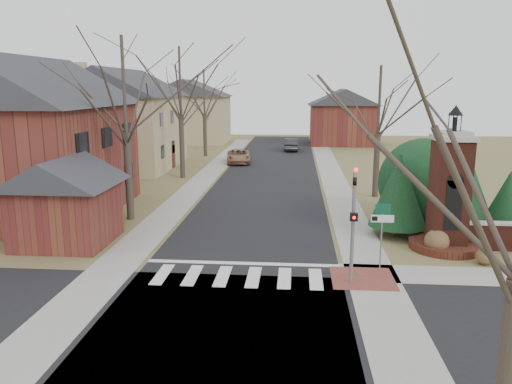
# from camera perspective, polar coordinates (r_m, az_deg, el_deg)

# --- Properties ---
(ground) EXTENTS (120.00, 120.00, 0.00)m
(ground) POSITION_cam_1_polar(r_m,az_deg,el_deg) (18.91, -2.34, -10.57)
(ground) COLOR brown
(ground) RESTS_ON ground
(main_street) EXTENTS (8.00, 70.00, 0.01)m
(main_street) POSITION_cam_1_polar(r_m,az_deg,el_deg) (40.06, 1.46, 1.52)
(main_street) COLOR black
(main_street) RESTS_ON ground
(cross_street) EXTENTS (120.00, 8.00, 0.01)m
(cross_street) POSITION_cam_1_polar(r_m,az_deg,el_deg) (16.20, -3.67, -14.58)
(cross_street) COLOR black
(cross_street) RESTS_ON ground
(crosswalk_zone) EXTENTS (8.00, 2.20, 0.02)m
(crosswalk_zone) POSITION_cam_1_polar(r_m,az_deg,el_deg) (19.65, -2.06, -9.65)
(crosswalk_zone) COLOR silver
(crosswalk_zone) RESTS_ON ground
(stop_bar) EXTENTS (8.00, 0.35, 0.02)m
(stop_bar) POSITION_cam_1_polar(r_m,az_deg,el_deg) (21.04, -1.58, -8.16)
(stop_bar) COLOR silver
(stop_bar) RESTS_ON ground
(sidewalk_right_main) EXTENTS (2.00, 60.00, 0.02)m
(sidewalk_right_main) POSITION_cam_1_polar(r_m,az_deg,el_deg) (40.11, 8.90, 1.40)
(sidewalk_right_main) COLOR gray
(sidewalk_right_main) RESTS_ON ground
(sidewalk_left) EXTENTS (2.00, 60.00, 0.02)m
(sidewalk_left) POSITION_cam_1_polar(r_m,az_deg,el_deg) (40.67, -5.88, 1.63)
(sidewalk_left) COLOR gray
(sidewalk_left) RESTS_ON ground
(curb_apron) EXTENTS (2.40, 2.40, 0.02)m
(curb_apron) POSITION_cam_1_polar(r_m,az_deg,el_deg) (19.89, 12.09, -9.64)
(curb_apron) COLOR brown
(curb_apron) RESTS_ON ground
(traffic_signal_pole) EXTENTS (0.28, 0.41, 4.50)m
(traffic_signal_pole) POSITION_cam_1_polar(r_m,az_deg,el_deg) (18.63, 11.07, -2.74)
(traffic_signal_pole) COLOR slate
(traffic_signal_pole) RESTS_ON ground
(sign_post) EXTENTS (0.90, 0.07, 2.75)m
(sign_post) POSITION_cam_1_polar(r_m,az_deg,el_deg) (20.33, 14.19, -3.51)
(sign_post) COLOR slate
(sign_post) RESTS_ON ground
(brick_gate_monument) EXTENTS (3.20, 3.20, 6.47)m
(brick_gate_monument) POSITION_cam_1_polar(r_m,az_deg,el_deg) (23.90, 21.13, -1.13)
(brick_gate_monument) COLOR #4F2017
(brick_gate_monument) RESTS_ON ground
(house_brick_left) EXTENTS (9.80, 11.80, 9.42)m
(house_brick_left) POSITION_cam_1_polar(r_m,az_deg,el_deg) (31.37, -24.46, 6.16)
(house_brick_left) COLOR brown
(house_brick_left) RESTS_ON ground
(house_stucco_left) EXTENTS (9.80, 12.80, 9.28)m
(house_stucco_left) POSITION_cam_1_polar(r_m,az_deg,el_deg) (47.10, -14.97, 8.31)
(house_stucco_left) COLOR tan
(house_stucco_left) RESTS_ON ground
(garage_left) EXTENTS (4.80, 4.80, 4.29)m
(garage_left) POSITION_cam_1_polar(r_m,az_deg,el_deg) (24.81, -20.98, -0.49)
(garage_left) COLOR brown
(garage_left) RESTS_ON ground
(house_distant_left) EXTENTS (10.80, 8.80, 8.53)m
(house_distant_left) POSITION_cam_1_polar(r_m,az_deg,el_deg) (66.93, -7.70, 9.26)
(house_distant_left) COLOR tan
(house_distant_left) RESTS_ON ground
(house_distant_right) EXTENTS (8.80, 8.80, 7.30)m
(house_distant_right) POSITION_cam_1_polar(r_m,az_deg,el_deg) (65.69, 9.83, 8.62)
(house_distant_right) COLOR brown
(house_distant_right) RESTS_ON ground
(evergreen_near) EXTENTS (2.80, 2.80, 4.10)m
(evergreen_near) POSITION_cam_1_polar(r_m,az_deg,el_deg) (25.34, 15.99, 0.23)
(evergreen_near) COLOR #473D33
(evergreen_near) RESTS_ON ground
(evergreen_mid) EXTENTS (3.40, 3.40, 4.70)m
(evergreen_mid) POSITION_cam_1_polar(r_m,az_deg,el_deg) (27.26, 22.36, 1.23)
(evergreen_mid) COLOR #473D33
(evergreen_mid) RESTS_ON ground
(evergreen_far) EXTENTS (2.40, 2.40, 3.30)m
(evergreen_far) POSITION_cam_1_polar(r_m,az_deg,el_deg) (27.16, 26.89, -0.71)
(evergreen_far) COLOR #473D33
(evergreen_far) RESTS_ON ground
(evergreen_mass) EXTENTS (4.80, 4.80, 4.80)m
(evergreen_mass) POSITION_cam_1_polar(r_m,az_deg,el_deg) (28.12, 18.63, 1.39)
(evergreen_mass) COLOR black
(evergreen_mass) RESTS_ON ground
(bare_tree_0) EXTENTS (8.05, 8.05, 11.15)m
(bare_tree_0) POSITION_cam_1_polar(r_m,az_deg,el_deg) (27.90, -14.91, 12.48)
(bare_tree_0) COLOR #473D33
(bare_tree_0) RESTS_ON ground
(bare_tree_1) EXTENTS (8.40, 8.40, 11.64)m
(bare_tree_1) POSITION_cam_1_polar(r_m,az_deg,el_deg) (40.41, -8.70, 12.92)
(bare_tree_1) COLOR #473D33
(bare_tree_1) RESTS_ON ground
(bare_tree_2) EXTENTS (7.35, 7.35, 10.19)m
(bare_tree_2) POSITION_cam_1_polar(r_m,az_deg,el_deg) (53.23, -5.95, 11.63)
(bare_tree_2) COLOR #473D33
(bare_tree_2) RESTS_ON ground
(bare_tree_3) EXTENTS (7.00, 7.00, 9.70)m
(bare_tree_3) POSITION_cam_1_polar(r_m,az_deg,el_deg) (33.77, 13.96, 10.65)
(bare_tree_3) COLOR #473D33
(bare_tree_3) RESTS_ON ground
(pickup_truck) EXTENTS (2.77, 5.02, 1.33)m
(pickup_truck) POSITION_cam_1_polar(r_m,az_deg,el_deg) (48.48, -2.01, 4.12)
(pickup_truck) COLOR #976D52
(pickup_truck) RESTS_ON ground
(distant_car) EXTENTS (1.58, 4.36, 1.43)m
(distant_car) POSITION_cam_1_polar(r_m,az_deg,el_deg) (58.04, 4.06, 5.44)
(distant_car) COLOR #2E3135
(distant_car) RESTS_ON ground
(dry_shrub_left) EXTENTS (1.08, 1.08, 1.08)m
(dry_shrub_left) POSITION_cam_1_polar(r_m,az_deg,el_deg) (23.55, 19.95, -5.33)
(dry_shrub_left) COLOR brown
(dry_shrub_left) RESTS_ON ground
(dry_shrub_right) EXTENTS (0.73, 0.73, 0.73)m
(dry_shrub_right) POSITION_cam_1_polar(r_m,az_deg,el_deg) (22.87, 24.70, -6.69)
(dry_shrub_right) COLOR brown
(dry_shrub_right) RESTS_ON ground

